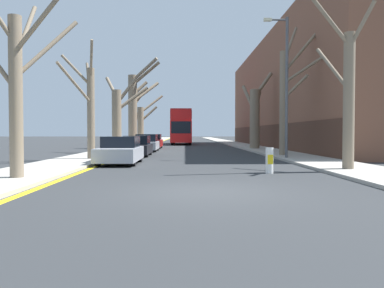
{
  "coord_description": "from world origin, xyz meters",
  "views": [
    {
      "loc": [
        -0.55,
        -9.61,
        1.51
      ],
      "look_at": [
        0.32,
        34.55,
        0.2
      ],
      "focal_mm": 35.0,
      "sensor_mm": 36.0,
      "label": 1
    }
  ],
  "objects_px": {
    "traffic_bollard": "(269,160)",
    "double_decker_bus": "(181,125)",
    "street_tree_left_3": "(135,106)",
    "street_tree_left_4": "(141,123)",
    "street_tree_right_0": "(347,93)",
    "parked_car_0": "(121,151)",
    "street_tree_left_0": "(18,81)",
    "street_tree_left_1": "(89,107)",
    "street_tree_left_2": "(118,117)",
    "parked_car_1": "(137,146)",
    "parked_car_3": "(153,142)",
    "street_tree_right_1": "(286,97)",
    "street_tree_right_2": "(255,116)",
    "parked_car_2": "(147,143)",
    "lamp_post": "(285,81)"
  },
  "relations": [
    {
      "from": "street_tree_right_0",
      "to": "lamp_post",
      "type": "bearing_deg",
      "value": 95.87
    },
    {
      "from": "street_tree_left_0",
      "to": "street_tree_left_3",
      "type": "height_order",
      "value": "street_tree_left_3"
    },
    {
      "from": "street_tree_left_2",
      "to": "street_tree_left_4",
      "type": "distance_m",
      "value": 15.71
    },
    {
      "from": "street_tree_left_4",
      "to": "street_tree_right_1",
      "type": "distance_m",
      "value": 23.75
    },
    {
      "from": "parked_car_1",
      "to": "lamp_post",
      "type": "relative_size",
      "value": 0.52
    },
    {
      "from": "street_tree_left_1",
      "to": "street_tree_left_4",
      "type": "xyz_separation_m",
      "value": [
        0.04,
        23.83,
        -0.22
      ]
    },
    {
      "from": "parked_car_0",
      "to": "parked_car_2",
      "type": "relative_size",
      "value": 0.93
    },
    {
      "from": "street_tree_left_2",
      "to": "parked_car_3",
      "type": "bearing_deg",
      "value": 76.96
    },
    {
      "from": "street_tree_left_3",
      "to": "parked_car_1",
      "type": "bearing_deg",
      "value": -81.9
    },
    {
      "from": "street_tree_right_2",
      "to": "double_decker_bus",
      "type": "bearing_deg",
      "value": 112.89
    },
    {
      "from": "street_tree_right_0",
      "to": "parked_car_0",
      "type": "relative_size",
      "value": 1.69
    },
    {
      "from": "street_tree_left_4",
      "to": "parked_car_2",
      "type": "height_order",
      "value": "street_tree_left_4"
    },
    {
      "from": "street_tree_left_2",
      "to": "lamp_post",
      "type": "relative_size",
      "value": 0.75
    },
    {
      "from": "street_tree_left_1",
      "to": "street_tree_right_0",
      "type": "bearing_deg",
      "value": -27.57
    },
    {
      "from": "parked_car_3",
      "to": "street_tree_right_0",
      "type": "bearing_deg",
      "value": -67.28
    },
    {
      "from": "street_tree_left_0",
      "to": "parked_car_1",
      "type": "xyz_separation_m",
      "value": [
        2.1,
        12.66,
        -2.52
      ]
    },
    {
      "from": "traffic_bollard",
      "to": "double_decker_bus",
      "type": "bearing_deg",
      "value": 95.69
    },
    {
      "from": "parked_car_1",
      "to": "parked_car_3",
      "type": "bearing_deg",
      "value": 90.0
    },
    {
      "from": "street_tree_left_4",
      "to": "street_tree_right_0",
      "type": "relative_size",
      "value": 0.86
    },
    {
      "from": "street_tree_right_1",
      "to": "parked_car_0",
      "type": "distance_m",
      "value": 11.33
    },
    {
      "from": "street_tree_left_2",
      "to": "parked_car_3",
      "type": "distance_m",
      "value": 8.88
    },
    {
      "from": "street_tree_left_2",
      "to": "parked_car_0",
      "type": "xyz_separation_m",
      "value": [
        1.95,
        -10.26,
        -2.11
      ]
    },
    {
      "from": "street_tree_right_1",
      "to": "street_tree_left_0",
      "type": "bearing_deg",
      "value": -134.92
    },
    {
      "from": "street_tree_left_3",
      "to": "street_tree_left_4",
      "type": "height_order",
      "value": "street_tree_left_3"
    },
    {
      "from": "street_tree_left_1",
      "to": "parked_car_0",
      "type": "bearing_deg",
      "value": -46.24
    },
    {
      "from": "street_tree_right_2",
      "to": "parked_car_3",
      "type": "bearing_deg",
      "value": 162.47
    },
    {
      "from": "street_tree_left_1",
      "to": "street_tree_left_2",
      "type": "xyz_separation_m",
      "value": [
        0.1,
        8.12,
        -0.18
      ]
    },
    {
      "from": "street_tree_left_2",
      "to": "lamp_post",
      "type": "xyz_separation_m",
      "value": [
        10.7,
        -7.59,
        1.7
      ]
    },
    {
      "from": "street_tree_right_1",
      "to": "street_tree_right_0",
      "type": "bearing_deg",
      "value": -90.7
    },
    {
      "from": "street_tree_left_0",
      "to": "parked_car_1",
      "type": "bearing_deg",
      "value": 80.59
    },
    {
      "from": "street_tree_left_2",
      "to": "parked_car_1",
      "type": "height_order",
      "value": "street_tree_left_2"
    },
    {
      "from": "traffic_bollard",
      "to": "street_tree_right_2",
      "type": "bearing_deg",
      "value": 80.89
    },
    {
      "from": "street_tree_right_1",
      "to": "traffic_bollard",
      "type": "xyz_separation_m",
      "value": [
        -3.24,
        -9.63,
        -3.32
      ]
    },
    {
      "from": "traffic_bollard",
      "to": "lamp_post",
      "type": "bearing_deg",
      "value": 70.79
    },
    {
      "from": "street_tree_right_0",
      "to": "parked_car_1",
      "type": "xyz_separation_m",
      "value": [
        -9.43,
        10.08,
        -2.43
      ]
    },
    {
      "from": "street_tree_right_1",
      "to": "street_tree_left_2",
      "type": "bearing_deg",
      "value": 156.39
    },
    {
      "from": "street_tree_right_1",
      "to": "double_decker_bus",
      "type": "distance_m",
      "value": 27.48
    },
    {
      "from": "parked_car_2",
      "to": "street_tree_left_2",
      "type": "bearing_deg",
      "value": -130.41
    },
    {
      "from": "parked_car_0",
      "to": "parked_car_1",
      "type": "distance_m",
      "value": 6.23
    },
    {
      "from": "parked_car_0",
      "to": "double_decker_bus",
      "type": "bearing_deg",
      "value": 85.17
    },
    {
      "from": "street_tree_left_4",
      "to": "parked_car_3",
      "type": "relative_size",
      "value": 1.38
    },
    {
      "from": "street_tree_left_0",
      "to": "traffic_bollard",
      "type": "bearing_deg",
      "value": 13.64
    },
    {
      "from": "street_tree_left_0",
      "to": "street_tree_left_1",
      "type": "relative_size",
      "value": 1.06
    },
    {
      "from": "street_tree_left_2",
      "to": "lamp_post",
      "type": "distance_m",
      "value": 13.23
    },
    {
      "from": "street_tree_left_1",
      "to": "street_tree_right_1",
      "type": "height_order",
      "value": "street_tree_right_1"
    },
    {
      "from": "parked_car_2",
      "to": "street_tree_right_1",
      "type": "bearing_deg",
      "value": -37.44
    },
    {
      "from": "street_tree_left_0",
      "to": "street_tree_right_1",
      "type": "height_order",
      "value": "street_tree_right_1"
    },
    {
      "from": "parked_car_1",
      "to": "parked_car_2",
      "type": "distance_m",
      "value": 6.32
    },
    {
      "from": "street_tree_left_3",
      "to": "street_tree_right_1",
      "type": "height_order",
      "value": "street_tree_left_3"
    },
    {
      "from": "parked_car_3",
      "to": "street_tree_left_3",
      "type": "bearing_deg",
      "value": -176.05
    }
  ]
}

